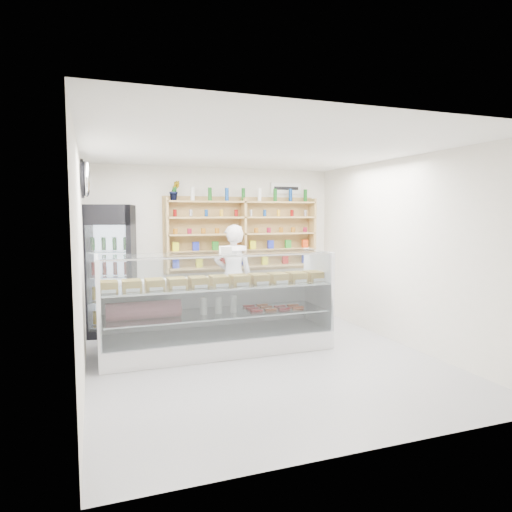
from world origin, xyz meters
name	(u,v)px	position (x,y,z in m)	size (l,w,h in m)	color
room	(263,257)	(0.00, 0.00, 1.40)	(5.00, 5.00, 5.00)	#9B9BA0
display_counter	(217,325)	(-0.47, 0.62, 0.38)	(3.26, 0.97, 1.42)	white
shop_worker	(233,276)	(0.15, 1.87, 0.89)	(0.65, 0.43, 1.79)	silver
drinks_cooler	(111,270)	(-1.85, 2.13, 1.06)	(0.89, 0.88, 2.11)	black
wall_shelving	(243,234)	(0.50, 2.34, 1.59)	(2.84, 0.28, 1.33)	tan
potted_plant	(175,191)	(-0.75, 2.34, 2.36)	(0.19, 0.15, 0.34)	#1E6626
security_mirror	(86,179)	(-2.17, 1.20, 2.45)	(0.15, 0.50, 0.50)	silver
wall_sign	(286,188)	(1.40, 2.47, 2.45)	(0.62, 0.03, 0.20)	white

